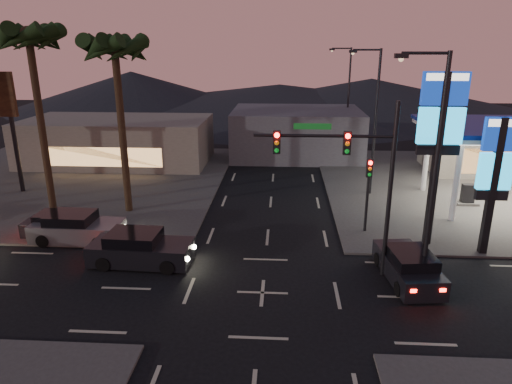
# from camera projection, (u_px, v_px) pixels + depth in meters

# --- Properties ---
(ground) EXTENTS (140.00, 140.00, 0.00)m
(ground) POSITION_uv_depth(u_px,v_px,m) (262.00, 293.00, 19.67)
(ground) COLOR black
(ground) RESTS_ON ground
(corner_lot_ne) EXTENTS (24.00, 24.00, 0.12)m
(corner_lot_ne) POSITION_uv_depth(u_px,v_px,m) (487.00, 188.00, 33.92)
(corner_lot_ne) COLOR #47443F
(corner_lot_ne) RESTS_ON ground
(corner_lot_nw) EXTENTS (24.00, 24.00, 0.12)m
(corner_lot_nw) POSITION_uv_depth(u_px,v_px,m) (69.00, 180.00, 35.78)
(corner_lot_nw) COLOR #47443F
(corner_lot_nw) RESTS_ON ground
(convenience_store) EXTENTS (10.00, 6.00, 4.00)m
(convenience_store) POSITION_uv_depth(u_px,v_px,m) (490.00, 148.00, 37.96)
(convenience_store) COLOR #726B5B
(convenience_store) RESTS_ON ground
(pylon_sign_tall) EXTENTS (2.20, 0.35, 9.00)m
(pylon_sign_tall) POSITION_uv_depth(u_px,v_px,m) (441.00, 126.00, 22.44)
(pylon_sign_tall) COLOR black
(pylon_sign_tall) RESTS_ON ground
(pylon_sign_short) EXTENTS (1.60, 0.35, 7.00)m
(pylon_sign_short) POSITION_uv_depth(u_px,v_px,m) (496.00, 166.00, 21.88)
(pylon_sign_short) COLOR black
(pylon_sign_short) RESTS_ON ground
(traffic_signal_mast) EXTENTS (6.10, 0.39, 8.00)m
(traffic_signal_mast) POSITION_uv_depth(u_px,v_px,m) (352.00, 165.00, 19.74)
(traffic_signal_mast) COLOR black
(traffic_signal_mast) RESTS_ON ground
(pedestal_signal) EXTENTS (0.32, 0.39, 4.30)m
(pedestal_signal) POSITION_uv_depth(u_px,v_px,m) (368.00, 184.00, 25.08)
(pedestal_signal) COLOR black
(pedestal_signal) RESTS_ON ground
(streetlight_near) EXTENTS (2.14, 0.25, 10.00)m
(streetlight_near) POSITION_uv_depth(u_px,v_px,m) (431.00, 161.00, 18.47)
(streetlight_near) COLOR black
(streetlight_near) RESTS_ON ground
(streetlight_mid) EXTENTS (2.14, 0.25, 10.00)m
(streetlight_mid) POSITION_uv_depth(u_px,v_px,m) (373.00, 114.00, 30.82)
(streetlight_mid) COLOR black
(streetlight_mid) RESTS_ON ground
(streetlight_far) EXTENTS (2.14, 0.25, 10.00)m
(streetlight_far) POSITION_uv_depth(u_px,v_px,m) (346.00, 94.00, 44.12)
(streetlight_far) COLOR black
(streetlight_far) RESTS_ON ground
(palm_a) EXTENTS (4.41, 4.41, 10.86)m
(palm_a) POSITION_uv_depth(u_px,v_px,m) (115.00, 59.00, 26.32)
(palm_a) COLOR black
(palm_a) RESTS_ON ground
(palm_b) EXTENTS (4.41, 4.41, 11.46)m
(palm_b) POSITION_uv_depth(u_px,v_px,m) (30.00, 49.00, 26.44)
(palm_b) COLOR black
(palm_b) RESTS_ON ground
(building_far_west) EXTENTS (16.00, 8.00, 4.00)m
(building_far_west) POSITION_uv_depth(u_px,v_px,m) (118.00, 141.00, 40.77)
(building_far_west) COLOR #726B5B
(building_far_west) RESTS_ON ground
(building_far_mid) EXTENTS (12.00, 9.00, 4.40)m
(building_far_mid) POSITION_uv_depth(u_px,v_px,m) (296.00, 133.00, 43.58)
(building_far_mid) COLOR #4C4C51
(building_far_mid) RESTS_ON ground
(hill_left) EXTENTS (40.00, 40.00, 6.00)m
(hill_left) POSITION_uv_depth(u_px,v_px,m) (132.00, 90.00, 77.19)
(hill_left) COLOR black
(hill_left) RESTS_ON ground
(hill_right) EXTENTS (50.00, 50.00, 5.00)m
(hill_right) POSITION_uv_depth(u_px,v_px,m) (371.00, 94.00, 75.03)
(hill_right) COLOR black
(hill_right) RESTS_ON ground
(hill_center) EXTENTS (60.00, 60.00, 4.00)m
(hill_center) POSITION_uv_depth(u_px,v_px,m) (280.00, 97.00, 76.05)
(hill_center) COLOR black
(hill_center) RESTS_ON ground
(car_lane_a_front) EXTENTS (5.10, 2.32, 1.63)m
(car_lane_a_front) POSITION_uv_depth(u_px,v_px,m) (140.00, 249.00, 22.11)
(car_lane_a_front) COLOR black
(car_lane_a_front) RESTS_ON ground
(car_lane_b_front) EXTENTS (4.96, 2.18, 1.60)m
(car_lane_b_front) POSITION_uv_depth(u_px,v_px,m) (76.00, 228.00, 24.68)
(car_lane_b_front) COLOR slate
(car_lane_b_front) RESTS_ON ground
(car_lane_b_mid) EXTENTS (4.19, 1.82, 1.35)m
(car_lane_b_mid) POSITION_uv_depth(u_px,v_px,m) (61.00, 225.00, 25.39)
(car_lane_b_mid) COLOR black
(car_lane_b_mid) RESTS_ON ground
(suv_station) EXTENTS (2.38, 4.67, 1.50)m
(suv_station) POSITION_uv_depth(u_px,v_px,m) (408.00, 266.00, 20.53)
(suv_station) COLOR black
(suv_station) RESTS_ON ground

